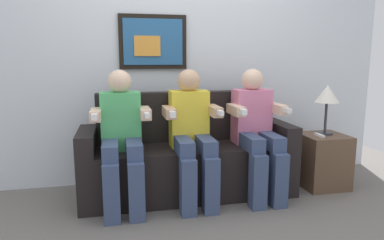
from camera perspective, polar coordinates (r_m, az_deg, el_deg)
name	(u,v)px	position (r m, az deg, el deg)	size (l,w,h in m)	color
ground_plane	(196,207)	(2.92, 0.65, -14.19)	(5.52, 5.52, 0.00)	#66605B
back_wall_assembly	(178,48)	(3.41, -2.38, 11.80)	(4.25, 0.10, 2.60)	silver
couch	(188,159)	(3.11, -0.70, -6.50)	(1.85, 0.58, 0.90)	black
person_on_left	(122,134)	(2.81, -11.51, -2.30)	(0.46, 0.56, 1.11)	#4CB266
person_in_middle	(192,131)	(2.88, -0.04, -1.82)	(0.46, 0.56, 1.11)	yellow
person_on_right	(256,128)	(3.05, 10.53, -1.31)	(0.46, 0.56, 1.11)	pink
side_table_right	(322,161)	(3.51, 20.62, -6.27)	(0.40, 0.40, 0.50)	brown
table_lamp	(327,96)	(3.42, 21.34, 3.69)	(0.22, 0.22, 0.46)	#333338
spare_remote_on_table	(319,135)	(3.37, 20.22, -2.35)	(0.04, 0.13, 0.02)	white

